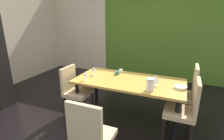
{
  "coord_description": "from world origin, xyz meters",
  "views": [
    {
      "loc": [
        1.48,
        -2.53,
        1.86
      ],
      "look_at": [
        0.26,
        0.41,
        0.85
      ],
      "focal_mm": 28.0,
      "sensor_mm": 36.0,
      "label": 1
    }
  ],
  "objects_px": {
    "chair_head_near": "(90,135)",
    "wine_glass_left": "(94,69)",
    "chair_right_near": "(186,108)",
    "pitcher_rear": "(150,84)",
    "chair_right_far": "(187,91)",
    "wine_glass_front": "(85,74)",
    "wine_glass_south": "(156,80)",
    "dining_table": "(129,84)",
    "wine_glass_right": "(155,77)",
    "serving_bowl_north": "(180,87)",
    "cup_east": "(121,71)",
    "chair_left_near": "(74,89)",
    "cup_center": "(117,73)"
  },
  "relations": [
    {
      "from": "cup_center",
      "to": "chair_right_near",
      "type": "bearing_deg",
      "value": -20.9
    },
    {
      "from": "serving_bowl_north",
      "to": "pitcher_rear",
      "type": "distance_m",
      "value": 0.51
    },
    {
      "from": "wine_glass_right",
      "to": "wine_glass_left",
      "type": "relative_size",
      "value": 0.84
    },
    {
      "from": "dining_table",
      "to": "cup_east",
      "type": "relative_size",
      "value": 25.34
    },
    {
      "from": "wine_glass_front",
      "to": "wine_glass_south",
      "type": "relative_size",
      "value": 1.17
    },
    {
      "from": "dining_table",
      "to": "cup_center",
      "type": "distance_m",
      "value": 0.37
    },
    {
      "from": "wine_glass_right",
      "to": "wine_glass_front",
      "type": "xyz_separation_m",
      "value": [
        -1.15,
        -0.4,
        0.02
      ]
    },
    {
      "from": "serving_bowl_north",
      "to": "cup_center",
      "type": "bearing_deg",
      "value": 168.97
    },
    {
      "from": "chair_head_near",
      "to": "cup_east",
      "type": "xyz_separation_m",
      "value": [
        -0.24,
        1.68,
        0.23
      ]
    },
    {
      "from": "chair_head_near",
      "to": "wine_glass_left",
      "type": "distance_m",
      "value": 1.55
    },
    {
      "from": "chair_head_near",
      "to": "chair_right_far",
      "type": "bearing_deg",
      "value": 58.97
    },
    {
      "from": "serving_bowl_north",
      "to": "chair_right_near",
      "type": "bearing_deg",
      "value": -67.55
    },
    {
      "from": "chair_head_near",
      "to": "wine_glass_front",
      "type": "relative_size",
      "value": 6.0
    },
    {
      "from": "wine_glass_south",
      "to": "chair_right_far",
      "type": "bearing_deg",
      "value": 38.48
    },
    {
      "from": "dining_table",
      "to": "wine_glass_right",
      "type": "bearing_deg",
      "value": 11.55
    },
    {
      "from": "dining_table",
      "to": "wine_glass_left",
      "type": "distance_m",
      "value": 0.73
    },
    {
      "from": "wine_glass_front",
      "to": "pitcher_rear",
      "type": "distance_m",
      "value": 1.14
    },
    {
      "from": "wine_glass_right",
      "to": "wine_glass_south",
      "type": "relative_size",
      "value": 0.95
    },
    {
      "from": "wine_glass_south",
      "to": "chair_left_near",
      "type": "bearing_deg",
      "value": -171.35
    },
    {
      "from": "wine_glass_right",
      "to": "wine_glass_left",
      "type": "height_order",
      "value": "wine_glass_left"
    },
    {
      "from": "chair_left_near",
      "to": "wine_glass_right",
      "type": "bearing_deg",
      "value": 105.61
    },
    {
      "from": "chair_head_near",
      "to": "wine_glass_south",
      "type": "xyz_separation_m",
      "value": [
        0.52,
        1.28,
        0.29
      ]
    },
    {
      "from": "dining_table",
      "to": "wine_glass_left",
      "type": "relative_size",
      "value": 11.91
    },
    {
      "from": "chair_right_far",
      "to": "chair_left_near",
      "type": "distance_m",
      "value": 2.03
    },
    {
      "from": "chair_right_near",
      "to": "wine_glass_right",
      "type": "distance_m",
      "value": 0.72
    },
    {
      "from": "wine_glass_south",
      "to": "chair_right_near",
      "type": "bearing_deg",
      "value": -24.73
    },
    {
      "from": "pitcher_rear",
      "to": "serving_bowl_north",
      "type": "bearing_deg",
      "value": 29.61
    },
    {
      "from": "cup_center",
      "to": "pitcher_rear",
      "type": "relative_size",
      "value": 0.39
    },
    {
      "from": "wine_glass_front",
      "to": "wine_glass_left",
      "type": "bearing_deg",
      "value": 88.46
    },
    {
      "from": "chair_right_far",
      "to": "serving_bowl_north",
      "type": "distance_m",
      "value": 0.41
    },
    {
      "from": "dining_table",
      "to": "wine_glass_south",
      "type": "distance_m",
      "value": 0.53
    },
    {
      "from": "chair_head_near",
      "to": "pitcher_rear",
      "type": "xyz_separation_m",
      "value": [
        0.46,
        1.07,
        0.29
      ]
    },
    {
      "from": "wine_glass_left",
      "to": "serving_bowl_north",
      "type": "relative_size",
      "value": 0.81
    },
    {
      "from": "wine_glass_right",
      "to": "pitcher_rear",
      "type": "height_order",
      "value": "pitcher_rear"
    },
    {
      "from": "chair_right_near",
      "to": "wine_glass_front",
      "type": "relative_size",
      "value": 5.99
    },
    {
      "from": "chair_right_far",
      "to": "pitcher_rear",
      "type": "relative_size",
      "value": 5.36
    },
    {
      "from": "wine_glass_left",
      "to": "chair_head_near",
      "type": "bearing_deg",
      "value": -63.81
    },
    {
      "from": "dining_table",
      "to": "cup_center",
      "type": "relative_size",
      "value": 25.52
    },
    {
      "from": "wine_glass_south",
      "to": "cup_east",
      "type": "distance_m",
      "value": 0.86
    },
    {
      "from": "chair_head_near",
      "to": "dining_table",
      "type": "bearing_deg",
      "value": 88.74
    },
    {
      "from": "dining_table",
      "to": "wine_glass_right",
      "type": "xyz_separation_m",
      "value": [
        0.44,
        0.09,
        0.18
      ]
    },
    {
      "from": "wine_glass_left",
      "to": "wine_glass_south",
      "type": "height_order",
      "value": "wine_glass_left"
    },
    {
      "from": "chair_right_near",
      "to": "cup_east",
      "type": "xyz_separation_m",
      "value": [
        -1.24,
        0.62,
        0.23
      ]
    },
    {
      "from": "pitcher_rear",
      "to": "chair_head_near",
      "type": "bearing_deg",
      "value": -113.11
    },
    {
      "from": "wine_glass_left",
      "to": "wine_glass_right",
      "type": "bearing_deg",
      "value": 4.55
    },
    {
      "from": "chair_right_near",
      "to": "pitcher_rear",
      "type": "relative_size",
      "value": 5.16
    },
    {
      "from": "chair_left_near",
      "to": "chair_right_near",
      "type": "bearing_deg",
      "value": 90.0
    },
    {
      "from": "wine_glass_front",
      "to": "wine_glass_south",
      "type": "bearing_deg",
      "value": 10.79
    },
    {
      "from": "wine_glass_left",
      "to": "chair_right_near",
      "type": "bearing_deg",
      "value": -10.27
    },
    {
      "from": "chair_right_near",
      "to": "wine_glass_front",
      "type": "xyz_separation_m",
      "value": [
        -1.68,
        -0.01,
        0.31
      ]
    }
  ]
}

